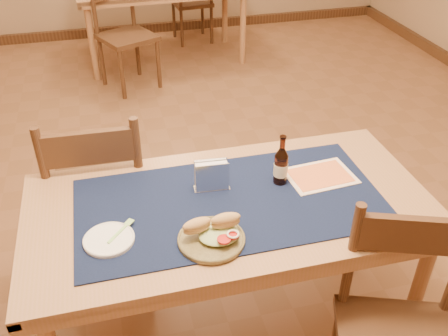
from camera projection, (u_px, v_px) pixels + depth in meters
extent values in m
cube|color=brown|center=(196.00, 222.00, 3.04)|extent=(6.00, 7.00, 0.02)
cylinder|color=#A06E4B|center=(416.00, 297.00, 2.08)|extent=(0.06, 0.06, 0.71)
cylinder|color=#A06E4B|center=(61.00, 252.00, 2.30)|extent=(0.06, 0.06, 0.71)
cylinder|color=#A06E4B|center=(348.00, 204.00, 2.59)|extent=(0.06, 0.06, 0.71)
cube|color=#A06E4B|center=(230.00, 207.00, 1.98)|extent=(1.60, 0.80, 0.04)
cube|color=#0F1A3A|center=(230.00, 202.00, 1.97)|extent=(1.20, 0.60, 0.01)
cube|color=#482D19|center=(136.00, 29.00, 5.78)|extent=(6.00, 0.06, 0.10)
cylinder|color=#A06E4B|center=(92.00, 43.00, 4.55)|extent=(0.06, 0.06, 0.71)
cylinder|color=#A06E4B|center=(243.00, 29.00, 4.88)|extent=(0.06, 0.06, 0.71)
cylinder|color=#A06E4B|center=(88.00, 21.00, 5.06)|extent=(0.06, 0.06, 0.71)
cylinder|color=#A06E4B|center=(225.00, 10.00, 5.39)|extent=(0.06, 0.06, 0.71)
cylinder|color=#482D19|center=(142.00, 201.00, 2.79)|extent=(0.04, 0.04, 0.49)
cylinder|color=#482D19|center=(70.00, 211.00, 2.72)|extent=(0.04, 0.04, 0.49)
cylinder|color=#482D19|center=(148.00, 249.00, 2.48)|extent=(0.04, 0.04, 0.49)
cylinder|color=#482D19|center=(67.00, 261.00, 2.41)|extent=(0.04, 0.04, 0.49)
cube|color=#482D19|center=(101.00, 192.00, 2.46)|extent=(0.47, 0.47, 0.04)
cube|color=#482D19|center=(89.00, 148.00, 2.08)|extent=(0.39, 0.05, 0.15)
cylinder|color=#482D19|center=(139.00, 168.00, 2.19)|extent=(0.04, 0.04, 0.50)
cylinder|color=#482D19|center=(46.00, 179.00, 2.12)|extent=(0.04, 0.04, 0.50)
cube|color=#482D19|center=(413.00, 235.00, 1.69)|extent=(0.36, 0.16, 0.15)
cylinder|color=#482D19|center=(351.00, 257.00, 1.78)|extent=(0.04, 0.04, 0.48)
cylinder|color=#482D19|center=(122.00, 74.00, 4.28)|extent=(0.04, 0.04, 0.46)
cylinder|color=#482D19|center=(158.00, 63.00, 4.47)|extent=(0.04, 0.04, 0.46)
cylinder|color=#482D19|center=(102.00, 61.00, 4.52)|extent=(0.04, 0.04, 0.46)
cylinder|color=#482D19|center=(137.00, 52.00, 4.71)|extent=(0.04, 0.04, 0.46)
cube|color=#482D19|center=(127.00, 37.00, 4.37)|extent=(0.57, 0.57, 0.04)
cylinder|color=#482D19|center=(94.00, 9.00, 4.26)|extent=(0.04, 0.04, 0.47)
cylinder|color=#482D19|center=(132.00, 1.00, 4.45)|extent=(0.04, 0.04, 0.47)
cylinder|color=#482D19|center=(202.00, 16.00, 5.69)|extent=(0.03, 0.03, 0.42)
cylinder|color=#482D19|center=(174.00, 19.00, 5.60)|extent=(0.03, 0.03, 0.42)
cylinder|color=#482D19|center=(212.00, 25.00, 5.43)|extent=(0.03, 0.03, 0.42)
cylinder|color=#482D19|center=(182.00, 28.00, 5.34)|extent=(0.03, 0.03, 0.42)
cube|color=#482D19|center=(192.00, 2.00, 5.39)|extent=(0.42, 0.42, 0.04)
cylinder|color=olive|center=(211.00, 239.00, 1.77)|extent=(0.24, 0.24, 0.01)
torus|color=olive|center=(211.00, 238.00, 1.77)|extent=(0.24, 0.24, 0.01)
ellipsoid|color=#AAC184|center=(219.00, 235.00, 1.76)|extent=(0.15, 0.12, 0.03)
ellipsoid|color=tan|center=(197.00, 226.00, 1.75)|extent=(0.11, 0.07, 0.06)
ellipsoid|color=tan|center=(226.00, 221.00, 1.77)|extent=(0.11, 0.05, 0.06)
cylinder|color=red|center=(224.00, 239.00, 1.72)|extent=(0.05, 0.05, 0.01)
cylinder|color=red|center=(233.00, 235.00, 1.74)|extent=(0.04, 0.04, 0.01)
torus|color=white|center=(233.00, 234.00, 1.73)|extent=(0.05, 0.05, 0.01)
cylinder|color=white|center=(109.00, 240.00, 1.77)|extent=(0.18, 0.18, 0.01)
torus|color=white|center=(109.00, 238.00, 1.77)|extent=(0.18, 0.18, 0.01)
cube|color=#9FE37C|center=(118.00, 234.00, 1.79)|extent=(0.08, 0.09, 0.00)
cube|color=#9FE37C|center=(129.00, 222.00, 1.84)|extent=(0.04, 0.04, 0.00)
cylinder|color=#431B0C|center=(281.00, 169.00, 2.04)|extent=(0.06, 0.06, 0.13)
cone|color=#431B0C|center=(282.00, 152.00, 1.99)|extent=(0.06, 0.06, 0.03)
cylinder|color=#431B0C|center=(283.00, 143.00, 1.97)|extent=(0.02, 0.02, 0.05)
cylinder|color=#431B0C|center=(283.00, 137.00, 1.95)|extent=(0.03, 0.03, 0.01)
cylinder|color=#F9F2C7|center=(281.00, 169.00, 2.04)|extent=(0.06, 0.06, 0.06)
cube|color=silver|center=(212.00, 188.00, 2.04)|extent=(0.15, 0.06, 0.00)
cube|color=silver|center=(213.00, 178.00, 1.98)|extent=(0.13, 0.01, 0.12)
cube|color=silver|center=(211.00, 172.00, 2.02)|extent=(0.13, 0.01, 0.12)
cube|color=white|center=(212.00, 176.00, 2.00)|extent=(0.13, 0.04, 0.11)
cube|color=#4590DF|center=(212.00, 176.00, 1.98)|extent=(0.09, 0.01, 0.04)
cube|color=#FFDEC0|center=(320.00, 176.00, 2.11)|extent=(0.30, 0.23, 0.00)
cube|color=orange|center=(320.00, 175.00, 2.10)|extent=(0.25, 0.19, 0.00)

